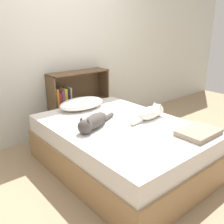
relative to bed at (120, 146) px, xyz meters
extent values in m
plane|color=#997F60|center=(0.00, 0.00, -0.26)|extent=(8.00, 8.00, 0.00)
cube|color=silver|center=(0.00, 1.33, 0.99)|extent=(8.00, 0.06, 2.50)
cube|color=#99754C|center=(0.00, 0.00, -0.09)|extent=(1.32, 1.86, 0.33)
cube|color=silver|center=(0.00, 0.00, 0.17)|extent=(1.28, 1.80, 0.19)
ellipsoid|color=white|center=(-0.02, 0.71, 0.33)|extent=(0.60, 0.37, 0.13)
ellipsoid|color=white|center=(0.35, -0.09, 0.34)|extent=(0.34, 0.18, 0.14)
sphere|color=white|center=(0.49, -0.08, 0.34)|extent=(0.15, 0.15, 0.15)
cone|color=white|center=(0.49, -0.04, 0.42)|extent=(0.04, 0.04, 0.03)
cone|color=white|center=(0.50, -0.12, 0.42)|extent=(0.04, 0.04, 0.03)
cylinder|color=white|center=(0.13, -0.11, 0.30)|extent=(0.15, 0.07, 0.06)
ellipsoid|color=#47423D|center=(-0.27, 0.10, 0.34)|extent=(0.44, 0.29, 0.15)
sphere|color=#47423D|center=(-0.43, 0.03, 0.34)|extent=(0.15, 0.15, 0.15)
cone|color=#47423D|center=(-0.41, 0.00, 0.42)|extent=(0.04, 0.04, 0.03)
cone|color=#47423D|center=(-0.44, 0.07, 0.42)|extent=(0.04, 0.04, 0.03)
cylinder|color=#47423D|center=(-0.01, 0.20, 0.29)|extent=(0.19, 0.12, 0.05)
cube|color=brown|center=(-0.21, 1.16, 0.20)|extent=(0.02, 0.26, 0.91)
cube|color=brown|center=(0.68, 1.16, 0.20)|extent=(0.02, 0.26, 0.91)
cube|color=brown|center=(0.24, 1.16, -0.25)|extent=(0.91, 0.26, 0.02)
cube|color=brown|center=(0.24, 1.16, 0.64)|extent=(0.91, 0.26, 0.02)
cube|color=brown|center=(0.24, 1.16, 0.20)|extent=(0.87, 0.26, 0.02)
cube|color=brown|center=(0.24, 1.28, 0.20)|extent=(0.91, 0.02, 0.91)
cube|color=orange|center=(-0.17, 1.12, 0.34)|extent=(0.03, 0.16, 0.26)
cube|color=#B7332D|center=(-0.13, 1.12, 0.31)|extent=(0.03, 0.16, 0.20)
cube|color=#8C4C99|center=(-0.09, 1.12, 0.32)|extent=(0.03, 0.16, 0.24)
cube|color=gold|center=(-0.04, 1.12, 0.33)|extent=(0.04, 0.16, 0.25)
cube|color=#232328|center=(0.00, 1.12, 0.33)|extent=(0.03, 0.16, 0.24)
cube|color=beige|center=(0.03, 1.12, 0.33)|extent=(0.02, 0.16, 0.26)
cube|color=gray|center=(0.40, -0.69, 0.29)|extent=(0.41, 0.29, 0.05)
camera|label=1|loc=(-1.66, -1.85, 1.27)|focal=40.00mm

